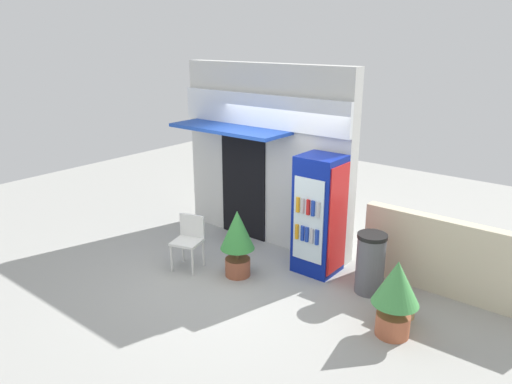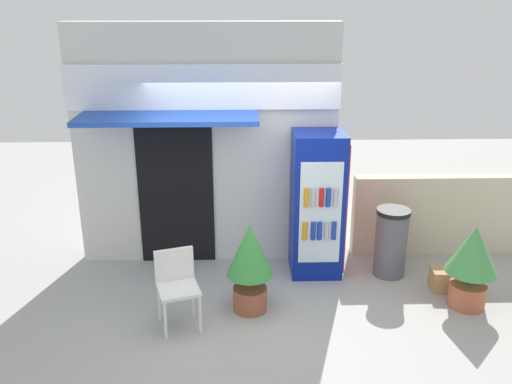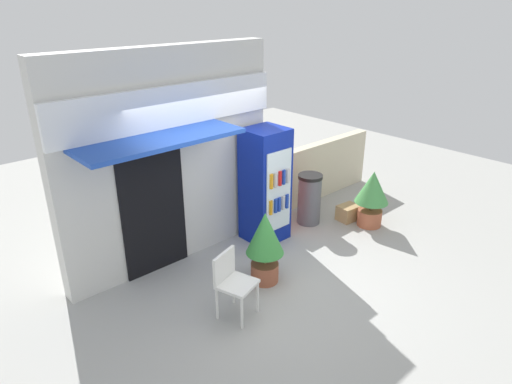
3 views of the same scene
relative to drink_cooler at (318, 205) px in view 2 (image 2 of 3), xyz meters
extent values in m
plane|color=#A3A39E|center=(-0.96, -0.95, -0.96)|extent=(16.00, 16.00, 0.00)
cube|color=silver|center=(-1.46, 0.52, 0.65)|extent=(3.50, 0.27, 3.22)
cube|color=white|center=(-1.46, 0.34, 1.48)|extent=(3.50, 0.08, 0.57)
cube|color=#1E47B2|center=(-1.88, -0.01, 1.16)|extent=(2.21, 0.78, 0.06)
cube|color=black|center=(-1.88, 0.37, 0.08)|extent=(1.01, 0.03, 2.07)
cube|color=navy|center=(-0.01, 0.01, 0.00)|extent=(0.66, 0.61, 1.92)
cube|color=silver|center=(-0.01, -0.31, 0.00)|extent=(0.53, 0.02, 1.34)
cube|color=red|center=(0.33, 0.01, 0.00)|extent=(0.02, 0.55, 1.73)
cylinder|color=orange|center=(-0.20, -0.33, -0.22)|extent=(0.06, 0.06, 0.24)
cylinder|color=#1938A5|center=(-0.09, -0.33, -0.22)|extent=(0.06, 0.06, 0.24)
cylinder|color=#1938A5|center=(-0.01, -0.33, -0.22)|extent=(0.06, 0.06, 0.24)
cylinder|color=#B2B2B7|center=(0.08, -0.33, -0.22)|extent=(0.06, 0.06, 0.24)
cylinder|color=#1938A5|center=(0.17, -0.33, -0.22)|extent=(0.06, 0.06, 0.24)
cylinder|color=orange|center=(-0.19, -0.33, 0.22)|extent=(0.06, 0.06, 0.24)
cylinder|color=#B2B2B7|center=(-0.11, -0.33, 0.22)|extent=(0.06, 0.06, 0.24)
cylinder|color=red|center=(0.00, -0.33, 0.22)|extent=(0.06, 0.06, 0.24)
cylinder|color=#1938A5|center=(0.08, -0.33, 0.22)|extent=(0.06, 0.06, 0.24)
cylinder|color=#B2B2B7|center=(0.17, -0.33, 0.22)|extent=(0.06, 0.06, 0.24)
cylinder|color=silver|center=(-1.82, -1.51, -0.73)|extent=(0.04, 0.04, 0.46)
cylinder|color=silver|center=(-1.46, -1.40, -0.73)|extent=(0.04, 0.04, 0.46)
cylinder|color=silver|center=(-1.94, -1.15, -0.73)|extent=(0.04, 0.04, 0.46)
cylinder|color=silver|center=(-1.57, -1.04, -0.73)|extent=(0.04, 0.04, 0.46)
cube|color=silver|center=(-1.70, -1.28, -0.49)|extent=(0.54, 0.54, 0.04)
cube|color=silver|center=(-1.75, -1.09, -0.27)|extent=(0.43, 0.17, 0.38)
cylinder|color=#995138|center=(-0.90, -0.94, -0.82)|extent=(0.40, 0.40, 0.29)
cylinder|color=brown|center=(-0.90, -0.94, -0.58)|extent=(0.05, 0.05, 0.18)
cone|color=#388C3D|center=(-0.90, -0.94, -0.18)|extent=(0.54, 0.54, 0.63)
cylinder|color=#AD5B3D|center=(1.70, -0.94, -0.81)|extent=(0.43, 0.43, 0.30)
cylinder|color=brown|center=(1.70, -0.94, -0.58)|extent=(0.05, 0.05, 0.16)
cone|color=#47994C|center=(1.70, -0.94, -0.21)|extent=(0.60, 0.60, 0.58)
cylinder|color=#595960|center=(0.97, -0.12, -0.53)|extent=(0.42, 0.42, 0.87)
cylinder|color=black|center=(0.97, -0.12, -0.06)|extent=(0.44, 0.44, 0.06)
cube|color=beige|center=(2.00, 0.53, -0.38)|extent=(2.81, 0.20, 1.16)
cube|color=tan|center=(1.59, -0.55, -0.82)|extent=(0.41, 0.34, 0.28)
camera|label=1|loc=(3.65, -6.18, 2.69)|focal=33.75mm
camera|label=2|loc=(-0.99, -6.55, 2.56)|focal=38.06mm
camera|label=3|loc=(-4.73, -4.97, 2.84)|focal=31.70mm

